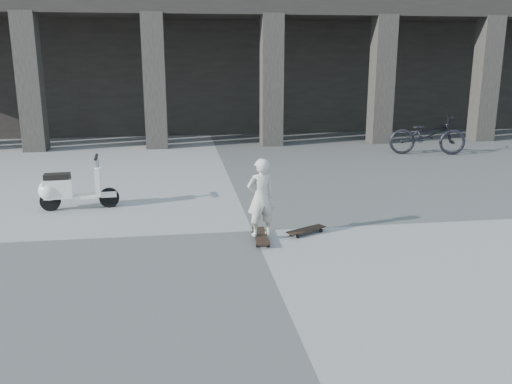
{
  "coord_description": "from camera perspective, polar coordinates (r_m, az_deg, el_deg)",
  "views": [
    {
      "loc": [
        -1.17,
        -8.34,
        2.81
      ],
      "look_at": [
        0.06,
        0.03,
        0.65
      ],
      "focal_mm": 38.0,
      "sensor_mm": 36.0,
      "label": 1
    }
  ],
  "objects": [
    {
      "name": "scooter",
      "position": [
        10.58,
        -19.45,
        0.29
      ],
      "size": [
        1.43,
        0.5,
        1.0
      ],
      "rotation": [
        0.0,
        0.0,
        0.09
      ],
      "color": "black",
      "rests_on": "ground"
    },
    {
      "name": "bicycle",
      "position": [
        16.36,
        17.6,
        5.75
      ],
      "size": [
        2.25,
        1.2,
        1.12
      ],
      "primitive_type": "imported",
      "rotation": [
        0.0,
        0.0,
        1.35
      ],
      "color": "black",
      "rests_on": "ground"
    },
    {
      "name": "skateboard_spare",
      "position": [
        8.75,
        5.31,
        -4.02
      ],
      "size": [
        0.71,
        0.5,
        0.08
      ],
      "rotation": [
        0.0,
        0.0,
        0.5
      ],
      "color": "black",
      "rests_on": "ground"
    },
    {
      "name": "longboard",
      "position": [
        8.42,
        0.49,
        -4.68
      ],
      "size": [
        0.23,
        0.86,
        0.09
      ],
      "rotation": [
        0.0,
        0.0,
        1.53
      ],
      "color": "black",
      "rests_on": "ground"
    },
    {
      "name": "ground",
      "position": [
        8.88,
        -0.34,
        -4.13
      ],
      "size": [
        90.0,
        90.0,
        0.0
      ],
      "primitive_type": "plane",
      "color": "#4F4F4C",
      "rests_on": "ground"
    },
    {
      "name": "colonnade",
      "position": [
        22.14,
        -5.49,
        14.82
      ],
      "size": [
        28.0,
        8.82,
        6.0
      ],
      "color": "black",
      "rests_on": "ground"
    },
    {
      "name": "child",
      "position": [
        8.24,
        0.5,
        -0.58
      ],
      "size": [
        0.5,
        0.39,
        1.21
      ],
      "primitive_type": "imported",
      "rotation": [
        0.0,
        0.0,
        3.38
      ],
      "color": "beige",
      "rests_on": "longboard"
    }
  ]
}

